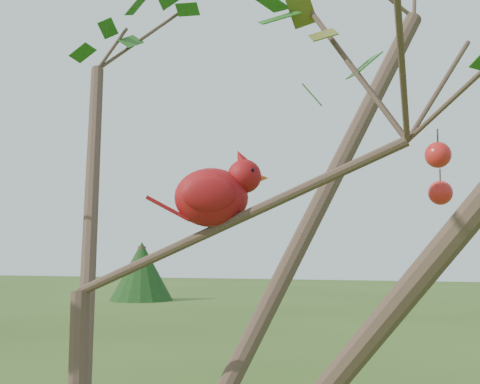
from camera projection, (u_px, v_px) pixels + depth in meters
The scene contains 3 objects.
crabapple_tree at pixel (84, 194), 1.12m from camera, with size 2.35×2.05×2.95m.
cardinal at pixel (216, 194), 1.16m from camera, with size 0.21×0.14×0.15m.
distant_trees at pixel (442, 259), 25.32m from camera, with size 46.20×16.85×3.70m.
Camera 1 is at (0.59, -1.02, 2.03)m, focal length 50.00 mm.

